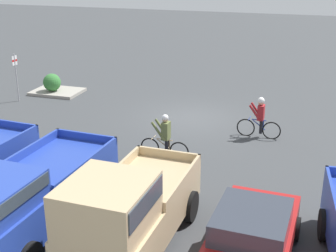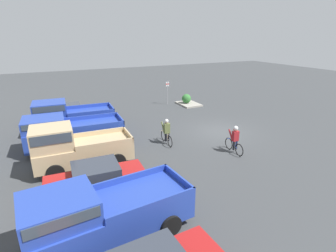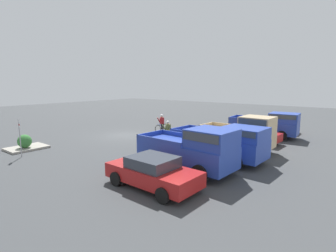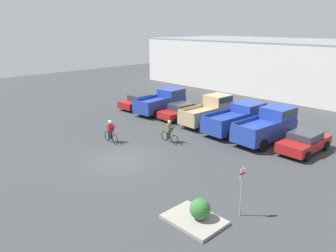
{
  "view_description": "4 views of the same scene",
  "coord_description": "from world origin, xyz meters",
  "px_view_note": "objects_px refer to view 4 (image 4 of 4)",
  "views": [
    {
      "loc": [
        -4.92,
        18.82,
        6.79
      ],
      "look_at": [
        -0.35,
        4.36,
        1.2
      ],
      "focal_mm": 50.0,
      "sensor_mm": 36.0,
      "label": 1
    },
    {
      "loc": [
        -14.2,
        11.01,
        6.59
      ],
      "look_at": [
        -0.35,
        4.36,
        1.2
      ],
      "focal_mm": 28.0,
      "sensor_mm": 36.0,
      "label": 2
    },
    {
      "loc": [
        15.3,
        16.71,
        4.47
      ],
      "look_at": [
        -0.35,
        4.36,
        1.2
      ],
      "focal_mm": 28.0,
      "sensor_mm": 36.0,
      "label": 3
    },
    {
      "loc": [
        15.6,
        -10.98,
        8.03
      ],
      "look_at": [
        -0.35,
        4.36,
        1.2
      ],
      "focal_mm": 35.0,
      "sensor_mm": 36.0,
      "label": 4
    }
  ],
  "objects_px": {
    "shrub": "(200,209)",
    "pickup_truck_2": "(238,118)",
    "pickup_truck_3": "(269,125)",
    "pickup_truck_1": "(210,110)",
    "pickup_truck_0": "(163,101)",
    "sedan_1": "(182,111)",
    "cyclist_0": "(169,131)",
    "cyclist_1": "(111,131)",
    "sedan_2": "(304,142)",
    "fire_lane_sign": "(242,186)",
    "sedan_0": "(140,101)"
  },
  "relations": [
    {
      "from": "sedan_0",
      "to": "shrub",
      "type": "bearing_deg",
      "value": -32.13
    },
    {
      "from": "sedan_2",
      "to": "pickup_truck_1",
      "type": "bearing_deg",
      "value": 176.3
    },
    {
      "from": "pickup_truck_3",
      "to": "shrub",
      "type": "distance_m",
      "value": 11.78
    },
    {
      "from": "sedan_1",
      "to": "cyclist_0",
      "type": "height_order",
      "value": "cyclist_0"
    },
    {
      "from": "pickup_truck_2",
      "to": "pickup_truck_3",
      "type": "bearing_deg",
      "value": -6.15
    },
    {
      "from": "sedan_1",
      "to": "fire_lane_sign",
      "type": "relative_size",
      "value": 1.85
    },
    {
      "from": "pickup_truck_0",
      "to": "cyclist_0",
      "type": "bearing_deg",
      "value": -40.23
    },
    {
      "from": "pickup_truck_1",
      "to": "pickup_truck_2",
      "type": "relative_size",
      "value": 0.86
    },
    {
      "from": "sedan_2",
      "to": "shrub",
      "type": "distance_m",
      "value": 11.08
    },
    {
      "from": "sedan_0",
      "to": "pickup_truck_0",
      "type": "distance_m",
      "value": 2.86
    },
    {
      "from": "pickup_truck_0",
      "to": "pickup_truck_1",
      "type": "xyz_separation_m",
      "value": [
        5.66,
        0.1,
        0.12
      ]
    },
    {
      "from": "pickup_truck_2",
      "to": "fire_lane_sign",
      "type": "xyz_separation_m",
      "value": [
        7.03,
        -9.96,
        0.31
      ]
    },
    {
      "from": "shrub",
      "to": "sedan_1",
      "type": "bearing_deg",
      "value": 136.65
    },
    {
      "from": "sedan_2",
      "to": "pickup_truck_2",
      "type": "bearing_deg",
      "value": 174.63
    },
    {
      "from": "cyclist_0",
      "to": "fire_lane_sign",
      "type": "distance_m",
      "value": 9.95
    },
    {
      "from": "pickup_truck_1",
      "to": "cyclist_0",
      "type": "relative_size",
      "value": 2.69
    },
    {
      "from": "fire_lane_sign",
      "to": "pickup_truck_1",
      "type": "bearing_deg",
      "value": 134.59
    },
    {
      "from": "sedan_1",
      "to": "fire_lane_sign",
      "type": "height_order",
      "value": "fire_lane_sign"
    },
    {
      "from": "sedan_1",
      "to": "pickup_truck_1",
      "type": "xyz_separation_m",
      "value": [
        2.82,
        0.53,
        0.53
      ]
    },
    {
      "from": "sedan_0",
      "to": "pickup_truck_3",
      "type": "relative_size",
      "value": 0.84
    },
    {
      "from": "fire_lane_sign",
      "to": "pickup_truck_0",
      "type": "bearing_deg",
      "value": 147.47
    },
    {
      "from": "sedan_2",
      "to": "fire_lane_sign",
      "type": "bearing_deg",
      "value": -81.25
    },
    {
      "from": "sedan_0",
      "to": "fire_lane_sign",
      "type": "height_order",
      "value": "fire_lane_sign"
    },
    {
      "from": "fire_lane_sign",
      "to": "cyclist_0",
      "type": "bearing_deg",
      "value": 154.12
    },
    {
      "from": "sedan_0",
      "to": "pickup_truck_3",
      "type": "xyz_separation_m",
      "value": [
        14.03,
        0.4,
        0.51
      ]
    },
    {
      "from": "pickup_truck_2",
      "to": "pickup_truck_3",
      "type": "distance_m",
      "value": 2.82
    },
    {
      "from": "pickup_truck_2",
      "to": "cyclist_1",
      "type": "bearing_deg",
      "value": -119.1
    },
    {
      "from": "pickup_truck_1",
      "to": "pickup_truck_0",
      "type": "bearing_deg",
      "value": -179.04
    },
    {
      "from": "pickup_truck_2",
      "to": "shrub",
      "type": "relative_size",
      "value": 6.31
    },
    {
      "from": "pickup_truck_2",
      "to": "pickup_truck_1",
      "type": "bearing_deg",
      "value": 179.63
    },
    {
      "from": "cyclist_1",
      "to": "cyclist_0",
      "type": "bearing_deg",
      "value": 46.09
    },
    {
      "from": "pickup_truck_0",
      "to": "sedan_2",
      "type": "relative_size",
      "value": 1.29
    },
    {
      "from": "cyclist_1",
      "to": "fire_lane_sign",
      "type": "height_order",
      "value": "fire_lane_sign"
    },
    {
      "from": "pickup_truck_0",
      "to": "shrub",
      "type": "bearing_deg",
      "value": -38.31
    },
    {
      "from": "shrub",
      "to": "pickup_truck_2",
      "type": "bearing_deg",
      "value": 117.82
    },
    {
      "from": "sedan_0",
      "to": "cyclist_1",
      "type": "bearing_deg",
      "value": -51.06
    },
    {
      "from": "pickup_truck_0",
      "to": "cyclist_1",
      "type": "xyz_separation_m",
      "value": [
        3.65,
        -8.56,
        -0.25
      ]
    },
    {
      "from": "pickup_truck_0",
      "to": "cyclist_0",
      "type": "xyz_separation_m",
      "value": [
        6.55,
        -5.54,
        -0.28
      ]
    },
    {
      "from": "pickup_truck_1",
      "to": "pickup_truck_3",
      "type": "bearing_deg",
      "value": -3.27
    },
    {
      "from": "pickup_truck_0",
      "to": "sedan_1",
      "type": "bearing_deg",
      "value": -8.77
    },
    {
      "from": "pickup_truck_2",
      "to": "cyclist_0",
      "type": "distance_m",
      "value": 5.94
    },
    {
      "from": "sedan_0",
      "to": "sedan_2",
      "type": "xyz_separation_m",
      "value": [
        16.8,
        0.18,
        0.01
      ]
    },
    {
      "from": "sedan_1",
      "to": "cyclist_1",
      "type": "bearing_deg",
      "value": -84.29
    },
    {
      "from": "pickup_truck_2",
      "to": "cyclist_0",
      "type": "xyz_separation_m",
      "value": [
        -1.91,
        -5.62,
        -0.29
      ]
    },
    {
      "from": "pickup_truck_2",
      "to": "cyclist_1",
      "type": "xyz_separation_m",
      "value": [
        -4.81,
        -8.64,
        -0.26
      ]
    },
    {
      "from": "pickup_truck_3",
      "to": "sedan_2",
      "type": "relative_size",
      "value": 1.24
    },
    {
      "from": "sedan_0",
      "to": "pickup_truck_3",
      "type": "distance_m",
      "value": 14.04
    },
    {
      "from": "pickup_truck_3",
      "to": "pickup_truck_2",
      "type": "bearing_deg",
      "value": 173.85
    },
    {
      "from": "sedan_1",
      "to": "fire_lane_sign",
      "type": "xyz_separation_m",
      "value": [
        12.65,
        -9.44,
        0.73
      ]
    },
    {
      "from": "pickup_truck_1",
      "to": "fire_lane_sign",
      "type": "distance_m",
      "value": 14.01
    }
  ]
}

